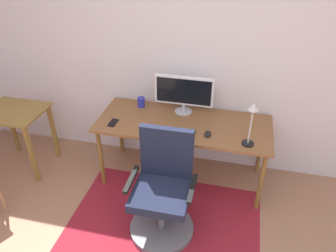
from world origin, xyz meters
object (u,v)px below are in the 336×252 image
(desk, at_px, (183,128))
(cell_phone, at_px, (113,123))
(monitor, at_px, (184,92))
(computer_mouse, at_px, (208,134))
(office_chair, at_px, (163,195))
(keyboard, at_px, (172,132))
(desk_lamp, at_px, (252,117))
(coffee_cup, at_px, (141,102))
(side_table, at_px, (16,122))

(desk, relative_size, cell_phone, 12.26)
(monitor, relative_size, computer_mouse, 5.72)
(office_chair, bearing_deg, monitor, 89.68)
(desk, xyz_separation_m, keyboard, (-0.07, -0.20, 0.07))
(desk, relative_size, keyboard, 3.99)
(desk_lamp, bearing_deg, desk, 160.16)
(coffee_cup, relative_size, office_chair, 0.11)
(monitor, bearing_deg, cell_phone, -149.24)
(desk, distance_m, office_chair, 0.75)
(monitor, xyz_separation_m, office_chair, (0.01, -0.91, -0.55))
(side_table, bearing_deg, desk, 6.42)
(monitor, height_order, side_table, monitor)
(computer_mouse, xyz_separation_m, office_chair, (-0.30, -0.54, -0.34))
(cell_phone, bearing_deg, coffee_cup, 67.49)
(computer_mouse, bearing_deg, keyboard, -175.13)
(coffee_cup, relative_size, cell_phone, 0.75)
(desk, bearing_deg, office_chair, -93.08)
(monitor, bearing_deg, computer_mouse, -51.04)
(office_chair, bearing_deg, desk, 86.28)
(coffee_cup, bearing_deg, desk, -23.20)
(coffee_cup, height_order, office_chair, office_chair)
(desk, xyz_separation_m, cell_phone, (-0.68, -0.17, 0.06))
(monitor, relative_size, cell_phone, 4.25)
(cell_phone, xyz_separation_m, desk_lamp, (1.30, -0.06, 0.28))
(desk, bearing_deg, keyboard, -110.37)
(desk, xyz_separation_m, computer_mouse, (0.26, -0.17, 0.08))
(coffee_cup, height_order, cell_phone, coffee_cup)
(computer_mouse, distance_m, coffee_cup, 0.86)
(coffee_cup, bearing_deg, desk_lamp, -21.36)
(keyboard, relative_size, side_table, 0.60)
(desk_lamp, xyz_separation_m, side_table, (-2.40, 0.03, -0.41))
(desk, distance_m, coffee_cup, 0.56)
(computer_mouse, xyz_separation_m, cell_phone, (-0.94, -0.00, -0.01))
(desk, bearing_deg, cell_phone, -165.94)
(monitor, distance_m, office_chair, 1.07)
(monitor, distance_m, cell_phone, 0.77)
(office_chair, height_order, side_table, office_chair)
(side_table, bearing_deg, keyboard, 0.10)
(cell_phone, relative_size, desk_lamp, 0.34)
(computer_mouse, distance_m, cell_phone, 0.94)
(computer_mouse, height_order, office_chair, office_chair)
(desk, height_order, office_chair, office_chair)
(side_table, bearing_deg, computer_mouse, 0.89)
(desk_lamp, bearing_deg, side_table, 179.35)
(coffee_cup, bearing_deg, keyboard, -43.73)
(desk, distance_m, monitor, 0.36)
(cell_phone, bearing_deg, monitor, 32.25)
(office_chair, bearing_deg, coffee_cup, 116.19)
(computer_mouse, relative_size, desk_lamp, 0.25)
(computer_mouse, bearing_deg, cell_phone, -179.93)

